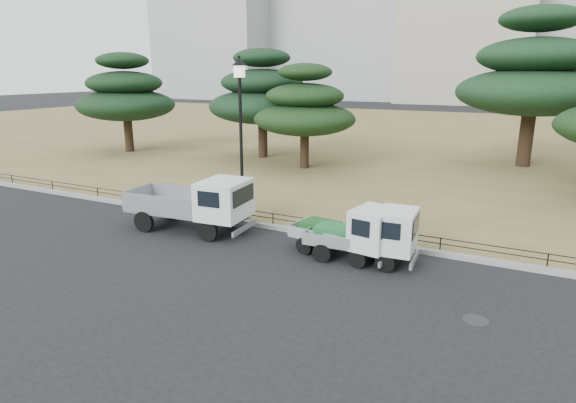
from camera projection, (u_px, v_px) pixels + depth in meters
The scene contains 14 objects.
ground at pixel (259, 256), 15.03m from camera, with size 220.00×220.00×0.00m, color black.
lawn at pixel (437, 138), 41.38m from camera, with size 120.00×56.00×0.15m, color olive.
curb at pixel (296, 230), 17.25m from camera, with size 120.00×0.25×0.16m, color gray.
truck_large at pixel (195, 202), 17.19m from camera, with size 4.61×2.11×1.96m.
truck_kei_front at pixel (349, 231), 14.78m from camera, with size 3.35×1.80×1.68m.
truck_kei_rear at pixel (369, 235), 14.45m from camera, with size 3.33×1.59×1.70m.
street_lamp at pixel (240, 113), 17.49m from camera, with size 0.53×0.53×5.90m.
pipe_fence at pixel (297, 220), 17.28m from camera, with size 38.00×0.04×0.40m.
tarp_pile at pixel (161, 196), 20.27m from camera, with size 1.38×1.04×0.90m.
manhole at pixel (476, 320), 11.17m from camera, with size 0.60×0.60×0.01m, color #2D2D30.
pine_west_far at pixel (125, 95), 32.94m from camera, with size 6.64×6.64×6.71m.
pine_west_near at pixel (262, 96), 30.64m from camera, with size 6.86×6.86×6.86m.
pine_center_left at pixel (305, 109), 27.25m from camera, with size 5.81×5.81×5.91m.
pine_center_right at pixel (534, 76), 27.28m from camera, with size 8.46×8.46×8.98m.
Camera 1 is at (7.13, -12.14, 5.59)m, focal length 30.00 mm.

